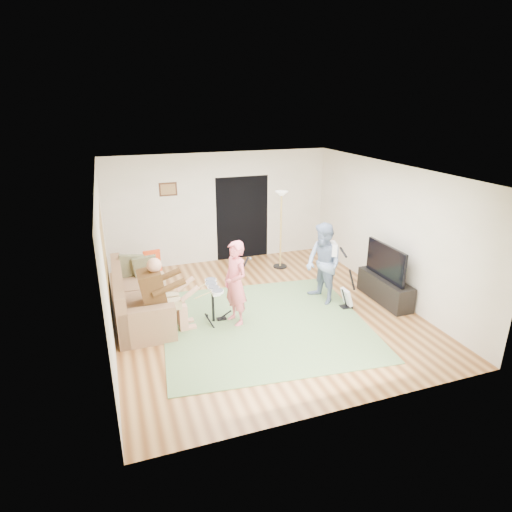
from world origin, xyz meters
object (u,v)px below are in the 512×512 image
(sofa, at_px, (137,302))
(dining_chair, at_px, (155,277))
(television, at_px, (386,262))
(drum_kit, at_px, (213,305))
(tv_cabinet, at_px, (385,289))
(torchiere_lamp, at_px, (281,216))
(singer, at_px, (236,283))
(guitarist, at_px, (323,264))
(guitar_spare, at_px, (347,297))

(sofa, relative_size, dining_chair, 2.63)
(television, bearing_deg, drum_kit, 175.40)
(tv_cabinet, bearing_deg, torchiere_lamp, 118.18)
(singer, bearing_deg, sofa, -131.56)
(sofa, xyz_separation_m, dining_chair, (0.47, 1.07, 0.00))
(guitarist, height_order, guitar_spare, guitarist)
(drum_kit, height_order, tv_cabinet, drum_kit)
(singer, xyz_separation_m, television, (3.06, -0.11, 0.07))
(television, bearing_deg, singer, 177.89)
(singer, bearing_deg, guitar_spare, 70.44)
(guitarist, bearing_deg, dining_chair, -128.03)
(guitar_spare, bearing_deg, torchiere_lamp, 99.32)
(guitarist, bearing_deg, drum_kit, -97.84)
(guitarist, xyz_separation_m, tv_cabinet, (1.22, -0.39, -0.56))
(tv_cabinet, distance_m, television, 0.60)
(dining_chair, bearing_deg, guitar_spare, -37.21)
(torchiere_lamp, height_order, tv_cabinet, torchiere_lamp)
(dining_chair, bearing_deg, television, -31.65)
(television, bearing_deg, guitar_spare, -177.71)
(sofa, distance_m, tv_cabinet, 4.89)
(tv_cabinet, bearing_deg, sofa, 169.06)
(guitarist, bearing_deg, television, 61.00)
(guitar_spare, xyz_separation_m, dining_chair, (-3.44, 2.04, 0.08))
(drum_kit, xyz_separation_m, television, (3.45, -0.28, 0.52))
(guitar_spare, relative_size, tv_cabinet, 0.58)
(sofa, bearing_deg, drum_kit, -26.52)
(sofa, relative_size, television, 1.93)
(dining_chair, bearing_deg, torchiere_lamp, 1.15)
(torchiere_lamp, height_order, dining_chair, torchiere_lamp)
(sofa, distance_m, guitarist, 3.66)
(drum_kit, bearing_deg, singer, -23.17)
(dining_chair, distance_m, television, 4.76)
(singer, height_order, guitar_spare, singer)
(guitarist, xyz_separation_m, guitar_spare, (0.33, -0.42, -0.58))
(torchiere_lamp, xyz_separation_m, tv_cabinet, (1.29, -2.42, -1.03))
(drum_kit, distance_m, dining_chair, 1.92)
(guitarist, bearing_deg, torchiere_lamp, 171.44)
(guitar_spare, bearing_deg, sofa, 166.18)
(torchiere_lamp, distance_m, dining_chair, 3.22)
(sofa, xyz_separation_m, television, (4.75, -0.93, 0.54))
(drum_kit, relative_size, guitarist, 0.46)
(guitar_spare, height_order, torchiere_lamp, torchiere_lamp)
(torchiere_lamp, bearing_deg, sofa, -157.00)
(guitarist, bearing_deg, guitar_spare, 27.27)
(sofa, bearing_deg, torchiere_lamp, 23.00)
(torchiere_lamp, xyz_separation_m, television, (1.24, -2.42, -0.43))
(drum_kit, distance_m, guitarist, 2.33)
(sofa, bearing_deg, television, -11.05)
(dining_chair, relative_size, television, 0.73)
(drum_kit, relative_size, television, 0.64)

